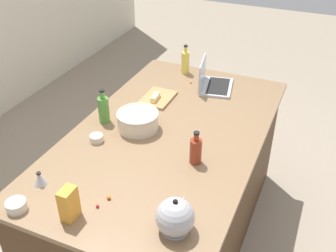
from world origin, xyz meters
TOP-DOWN VIEW (x-y plane):
  - ground_plane at (0.00, 0.00)m, footprint 12.00×12.00m
  - island_counter at (0.00, 0.00)m, footprint 1.97×1.14m
  - laptop at (0.69, -0.06)m, footprint 0.35×0.28m
  - mixing_bowl_large at (-0.03, 0.19)m, footprint 0.27×0.27m
  - bottle_olive at (-0.04, 0.43)m, footprint 0.07×0.07m
  - bottle_soy at (-0.21, -0.26)m, footprint 0.07×0.07m
  - bottle_oil at (0.85, 0.22)m, footprint 0.06×0.06m
  - kettle at (-0.71, -0.35)m, footprint 0.21×0.18m
  - cutting_board at (0.37, 0.24)m, footprint 0.27×0.20m
  - butter_stick_left at (0.33, 0.24)m, footprint 0.11×0.04m
  - ramekin_small at (-0.90, 0.40)m, footprint 0.10×0.10m
  - ramekin_medium at (-0.26, 0.36)m, footprint 0.08×0.08m
  - kitchen_timer at (-0.71, 0.42)m, footprint 0.07×0.07m
  - candy_bag at (-0.84, 0.13)m, footprint 0.09×0.06m
  - candy_0 at (0.70, 0.11)m, footprint 0.01×0.01m
  - candy_1 at (0.73, -0.02)m, footprint 0.02×0.02m
  - candy_2 at (-0.73, 0.05)m, footprint 0.02×0.02m
  - candy_3 at (-0.66, 0.03)m, footprint 0.02×0.02m

SIDE VIEW (x-z plane):
  - ground_plane at x=0.00m, z-range 0.00..0.00m
  - island_counter at x=0.00m, z-range 0.00..0.90m
  - candy_0 at x=0.70m, z-range 0.90..0.91m
  - candy_1 at x=0.73m, z-range 0.90..0.92m
  - candy_2 at x=-0.73m, z-range 0.90..0.92m
  - cutting_board at x=0.37m, z-range 0.90..0.92m
  - candy_3 at x=-0.66m, z-range 0.90..0.92m
  - ramekin_medium at x=-0.26m, z-range 0.90..0.94m
  - ramekin_small at x=-0.90m, z-range 0.90..0.95m
  - kitchen_timer at x=-0.71m, z-range 0.90..0.97m
  - butter_stick_left at x=0.33m, z-range 0.92..0.95m
  - laptop at x=0.69m, z-range 0.84..1.06m
  - mixing_bowl_large at x=-0.03m, z-range 0.90..1.02m
  - kettle at x=-0.71m, z-range 0.88..1.08m
  - bottle_soy at x=-0.21m, z-range 0.88..1.08m
  - candy_bag at x=-0.84m, z-range 0.90..1.07m
  - bottle_olive at x=-0.04m, z-range 0.88..1.11m
  - bottle_oil at x=0.85m, z-range 0.88..1.11m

